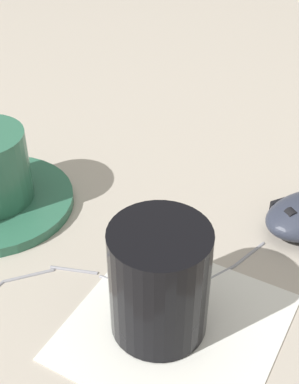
# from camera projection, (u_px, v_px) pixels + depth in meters

# --- Properties ---
(ground_plane) EXTENTS (3.00, 3.00, 0.00)m
(ground_plane) POSITION_uv_depth(u_px,v_px,m) (171.00, 220.00, 0.51)
(ground_plane) COLOR #B2A899
(mouse_cable) EXTENTS (0.29, 0.11, 0.00)m
(mouse_cable) POSITION_uv_depth(u_px,v_px,m) (101.00, 283.00, 0.44)
(mouse_cable) COLOR gray
(mouse_cable) RESTS_ON ground
(napkin_under_glass) EXTENTS (0.20, 0.20, 0.00)m
(napkin_under_glass) POSITION_uv_depth(u_px,v_px,m) (176.00, 326.00, 0.41)
(napkin_under_glass) COLOR silver
(napkin_under_glass) RESTS_ON ground
(drinking_glass) EXTENTS (0.07, 0.07, 0.09)m
(drinking_glass) POSITION_uv_depth(u_px,v_px,m) (159.00, 281.00, 0.38)
(drinking_glass) COLOR black
(drinking_glass) RESTS_ON napkin_under_glass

